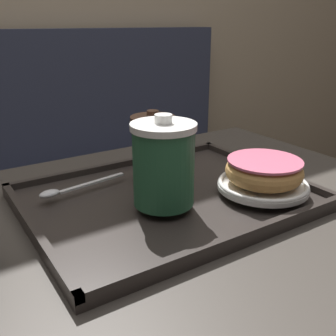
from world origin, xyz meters
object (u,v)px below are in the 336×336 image
at_px(coffee_cup_rear, 153,145).
at_px(spoon, 64,190).
at_px(coffee_cup_front, 164,164).
at_px(donut_chocolate_glazed, 264,170).

height_order(coffee_cup_rear, spoon, coffee_cup_rear).
bearing_deg(spoon, coffee_cup_front, 124.56).
bearing_deg(donut_chocolate_glazed, coffee_cup_front, 165.31).
height_order(coffee_cup_front, donut_chocolate_glazed, coffee_cup_front).
distance_m(coffee_cup_rear, spoon, 0.18).
relative_size(coffee_cup_front, spoon, 0.87).
bearing_deg(coffee_cup_front, spoon, 133.66).
distance_m(coffee_cup_front, donut_chocolate_glazed, 0.18).
xyz_separation_m(coffee_cup_rear, spoon, (-0.17, 0.01, -0.05)).
xyz_separation_m(coffee_cup_front, coffee_cup_rear, (0.05, 0.12, -0.01)).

